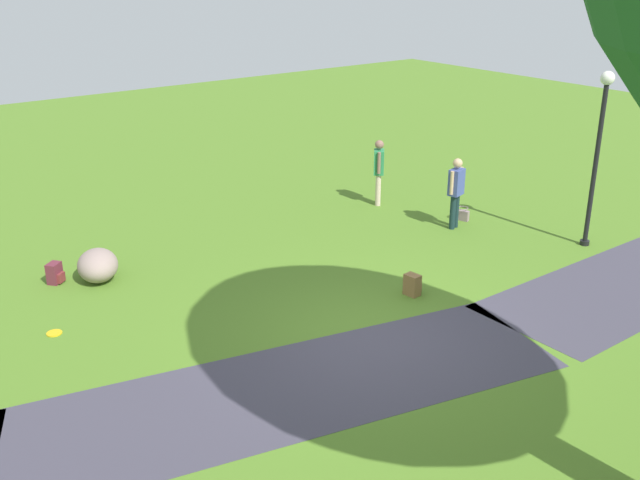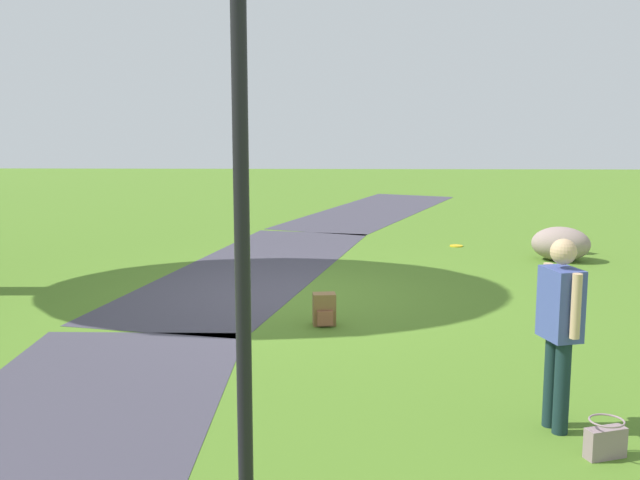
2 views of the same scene
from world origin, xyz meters
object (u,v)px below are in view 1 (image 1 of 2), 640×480
(man_near_boulder, at_px, (379,168))
(woman_with_handbag, at_px, (456,188))
(spare_backpack_on_lawn, at_px, (413,285))
(handbag_on_grass, at_px, (462,214))
(lawn_boulder, at_px, (98,265))
(backpack_by_boulder, at_px, (55,273))
(lamp_post, at_px, (599,141))
(frisbee_on_grass, at_px, (54,333))

(man_near_boulder, bearing_deg, woman_with_handbag, 96.49)
(woman_with_handbag, height_order, spare_backpack_on_lawn, woman_with_handbag)
(man_near_boulder, height_order, handbag_on_grass, man_near_boulder)
(lawn_boulder, xyz_separation_m, woman_with_handbag, (-7.51, 2.11, 0.64))
(spare_backpack_on_lawn, bearing_deg, handbag_on_grass, -149.20)
(lawn_boulder, height_order, man_near_boulder, man_near_boulder)
(handbag_on_grass, xyz_separation_m, backpack_by_boulder, (8.76, -2.23, 0.05))
(lamp_post, distance_m, handbag_on_grass, 3.53)
(woman_with_handbag, distance_m, spare_backpack_on_lawn, 3.84)
(backpack_by_boulder, bearing_deg, frisbee_on_grass, 70.41)
(lamp_post, xyz_separation_m, frisbee_on_grass, (10.40, -2.92, -2.25))
(lamp_post, relative_size, backpack_by_boulder, 9.19)
(backpack_by_boulder, distance_m, frisbee_on_grass, 2.11)
(lamp_post, bearing_deg, spare_backpack_on_lawn, -5.33)
(lamp_post, xyz_separation_m, handbag_on_grass, (0.93, -2.66, -2.12))
(spare_backpack_on_lawn, bearing_deg, backpack_by_boulder, -41.63)
(spare_backpack_on_lawn, bearing_deg, woman_with_handbag, -148.12)
(spare_backpack_on_lawn, bearing_deg, lawn_boulder, -43.57)
(lamp_post, distance_m, backpack_by_boulder, 11.05)
(lamp_post, xyz_separation_m, woman_with_handbag, (1.47, -2.43, -1.33))
(lamp_post, relative_size, frisbee_on_grass, 14.46)
(backpack_by_boulder, relative_size, frisbee_on_grass, 1.57)
(handbag_on_grass, bearing_deg, woman_with_handbag, 23.92)
(frisbee_on_grass, bearing_deg, lamp_post, 164.33)
(lamp_post, distance_m, lawn_boulder, 10.25)
(man_near_boulder, bearing_deg, frisbee_on_grass, 11.80)
(woman_with_handbag, distance_m, backpack_by_boulder, 8.62)
(lamp_post, xyz_separation_m, lawn_boulder, (8.98, -4.54, -1.96))
(handbag_on_grass, bearing_deg, spare_backpack_on_lawn, 30.80)
(lawn_boulder, distance_m, backpack_by_boulder, 0.80)
(handbag_on_grass, distance_m, backpack_by_boulder, 9.04)
(backpack_by_boulder, bearing_deg, lamp_post, 153.18)
(woman_with_handbag, bearing_deg, frisbee_on_grass, -3.14)
(lamp_post, relative_size, handbag_on_grass, 10.60)
(woman_with_handbag, bearing_deg, backpack_by_boulder, -16.75)
(handbag_on_grass, bearing_deg, frisbee_on_grass, -1.52)
(spare_backpack_on_lawn, bearing_deg, lamp_post, 174.67)
(lawn_boulder, relative_size, woman_with_handbag, 0.75)
(handbag_on_grass, distance_m, spare_backpack_on_lawn, 4.35)
(frisbee_on_grass, bearing_deg, handbag_on_grass, 178.48)
(woman_with_handbag, bearing_deg, man_near_boulder, -83.51)
(lamp_post, bearing_deg, man_near_boulder, -69.87)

